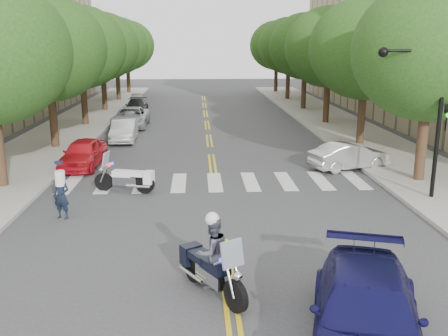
{
  "coord_description": "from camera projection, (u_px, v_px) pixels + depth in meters",
  "views": [
    {
      "loc": [
        -0.73,
        -14.3,
        5.88
      ],
      "look_at": [
        0.26,
        3.85,
        1.3
      ],
      "focal_mm": 40.0,
      "sensor_mm": 36.0,
      "label": 1
    }
  ],
  "objects": [
    {
      "name": "parked_car_c",
      "position": [
        131.0,
        117.0,
        35.43
      ],
      "size": [
        2.39,
        5.14,
        1.42
      ],
      "primitive_type": "imported",
      "rotation": [
        0.0,
        0.0,
        -0.01
      ],
      "color": "#A8ABB0",
      "rests_on": "ground"
    },
    {
      "name": "tree_r_5",
      "position": [
        277.0,
        45.0,
        58.96
      ],
      "size": [
        6.4,
        6.4,
        8.45
      ],
      "color": "#382316",
      "rests_on": "ground"
    },
    {
      "name": "traffic_signal_pole",
      "position": [
        428.0,
        103.0,
        18.2
      ],
      "size": [
        2.82,
        0.42,
        6.0
      ],
      "color": "black",
      "rests_on": "ground"
    },
    {
      "name": "tree_l_4",
      "position": [
        116.0,
        46.0,
        50.29
      ],
      "size": [
        6.4,
        6.4,
        8.45
      ],
      "color": "#382316",
      "rests_on": "ground"
    },
    {
      "name": "sedan_blue",
      "position": [
        366.0,
        314.0,
        9.69
      ],
      "size": [
        3.53,
        5.58,
        1.51
      ],
      "primitive_type": "imported",
      "rotation": [
        0.0,
        0.0,
        -0.29
      ],
      "color": "#131148",
      "rests_on": "ground"
    },
    {
      "name": "convertible",
      "position": [
        349.0,
        156.0,
        23.74
      ],
      "size": [
        4.11,
        2.53,
        1.28
      ],
      "primitive_type": "imported",
      "rotation": [
        0.0,
        0.0,
        1.9
      ],
      "color": "#B2B2B4",
      "rests_on": "ground"
    },
    {
      "name": "ground",
      "position": [
        222.0,
        240.0,
        15.32
      ],
      "size": [
        140.0,
        140.0,
        0.0
      ],
      "primitive_type": "plane",
      "color": "#38383A",
      "rests_on": "ground"
    },
    {
      "name": "tree_r_1",
      "position": [
        366.0,
        49.0,
        27.98
      ],
      "size": [
        6.4,
        6.4,
        8.45
      ],
      "color": "#382316",
      "rests_on": "ground"
    },
    {
      "name": "tree_r_2",
      "position": [
        329.0,
        47.0,
        35.73
      ],
      "size": [
        6.4,
        6.4,
        8.45
      ],
      "color": "#382316",
      "rests_on": "ground"
    },
    {
      "name": "motorcycle_parked",
      "position": [
        129.0,
        179.0,
        20.03
      ],
      "size": [
        2.49,
        1.01,
        1.63
      ],
      "rotation": [
        0.0,
        0.0,
        1.32
      ],
      "color": "black",
      "rests_on": "ground"
    },
    {
      "name": "parked_car_b",
      "position": [
        124.0,
        131.0,
        30.46
      ],
      "size": [
        1.54,
        4.06,
        1.32
      ],
      "primitive_type": "imported",
      "rotation": [
        0.0,
        0.0,
        0.03
      ],
      "color": "#B8B8B8",
      "rests_on": "ground"
    },
    {
      "name": "sidewalk_right",
      "position": [
        335.0,
        123.0,
        37.1
      ],
      "size": [
        5.0,
        60.0,
        0.15
      ],
      "primitive_type": "cube",
      "color": "#9E9991",
      "rests_on": "ground"
    },
    {
      "name": "sidewalk_left",
      "position": [
        76.0,
        125.0,
        36.1
      ],
      "size": [
        5.0,
        60.0,
        0.15
      ],
      "primitive_type": "cube",
      "color": "#9E9991",
      "rests_on": "ground"
    },
    {
      "name": "tree_r_3",
      "position": [
        305.0,
        46.0,
        43.47
      ],
      "size": [
        6.4,
        6.4,
        8.45
      ],
      "color": "#382316",
      "rests_on": "ground"
    },
    {
      "name": "tree_r_4",
      "position": [
        289.0,
        46.0,
        51.22
      ],
      "size": [
        6.4,
        6.4,
        8.45
      ],
      "color": "#382316",
      "rests_on": "ground"
    },
    {
      "name": "motorcycle_police",
      "position": [
        211.0,
        258.0,
        11.82
      ],
      "size": [
        1.57,
        2.32,
        2.09
      ],
      "rotation": [
        0.0,
        0.0,
        3.68
      ],
      "color": "black",
      "rests_on": "ground"
    },
    {
      "name": "parked_car_a",
      "position": [
        83.0,
        153.0,
        24.02
      ],
      "size": [
        1.9,
        4.18,
        1.39
      ],
      "primitive_type": "imported",
      "rotation": [
        0.0,
        0.0,
        -0.06
      ],
      "color": "red",
      "rests_on": "ground"
    },
    {
      "name": "tree_r_0",
      "position": [
        431.0,
        51.0,
        20.23
      ],
      "size": [
        6.4,
        6.4,
        8.45
      ],
      "color": "#382316",
      "rests_on": "ground"
    },
    {
      "name": "parked_car_d",
      "position": [
        137.0,
        107.0,
        41.94
      ],
      "size": [
        1.86,
        4.37,
        1.26
      ],
      "primitive_type": "imported",
      "rotation": [
        0.0,
        0.0,
        0.02
      ],
      "color": "black",
      "rests_on": "ground"
    },
    {
      "name": "officer_standing",
      "position": [
        61.0,
        196.0,
        16.99
      ],
      "size": [
        0.69,
        0.57,
        1.62
      ],
      "primitive_type": "imported",
      "rotation": [
        0.0,
        0.0,
        -0.35
      ],
      "color": "black",
      "rests_on": "ground"
    },
    {
      "name": "tree_l_2",
      "position": [
        81.0,
        47.0,
        34.8
      ],
      "size": [
        6.4,
        6.4,
        8.45
      ],
      "color": "#382316",
      "rests_on": "ground"
    },
    {
      "name": "tree_l_1",
      "position": [
        47.0,
        49.0,
        27.06
      ],
      "size": [
        6.4,
        6.4,
        8.45
      ],
      "color": "#382316",
      "rests_on": "ground"
    },
    {
      "name": "tree_l_3",
      "position": [
        102.0,
        46.0,
        42.55
      ],
      "size": [
        6.4,
        6.4,
        8.45
      ],
      "color": "#382316",
      "rests_on": "ground"
    },
    {
      "name": "tree_l_5",
      "position": [
        127.0,
        45.0,
        58.04
      ],
      "size": [
        6.4,
        6.4,
        8.45
      ],
      "color": "#382316",
      "rests_on": "ground"
    },
    {
      "name": "parked_car_e",
      "position": [
        137.0,
        100.0,
        46.48
      ],
      "size": [
        1.81,
        3.99,
        1.33
      ],
      "primitive_type": "imported",
      "rotation": [
        0.0,
        0.0,
        0.06
      ],
      "color": "gray",
      "rests_on": "ground"
    }
  ]
}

